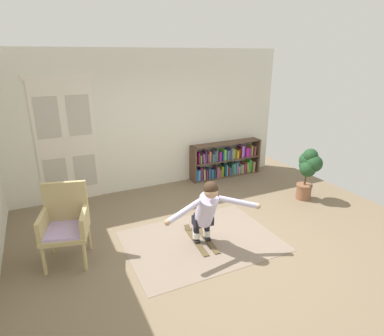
% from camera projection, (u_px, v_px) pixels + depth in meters
% --- Properties ---
extents(ground_plane, '(7.20, 7.20, 0.00)m').
position_uv_depth(ground_plane, '(212.00, 241.00, 5.09)').
color(ground_plane, '#77654D').
extents(back_wall, '(6.00, 0.10, 2.90)m').
position_uv_depth(back_wall, '(154.00, 121.00, 6.82)').
color(back_wall, silver).
rests_on(back_wall, ground).
extents(double_door, '(1.22, 0.05, 2.45)m').
position_uv_depth(double_door, '(67.00, 141.00, 6.12)').
color(double_door, silver).
rests_on(double_door, ground).
extents(rug, '(2.33, 1.71, 0.01)m').
position_uv_depth(rug, '(201.00, 241.00, 5.08)').
color(rug, gray).
rests_on(rug, ground).
extents(bookshelf, '(1.78, 0.30, 0.83)m').
position_uv_depth(bookshelf, '(225.00, 161.00, 7.69)').
color(bookshelf, brown).
rests_on(bookshelf, ground).
extents(wicker_chair, '(0.73, 0.73, 1.10)m').
position_uv_depth(wicker_chair, '(65.00, 222.00, 4.48)').
color(wicker_chair, tan).
rests_on(wicker_chair, ground).
extents(potted_plant, '(0.43, 0.49, 1.05)m').
position_uv_depth(potted_plant, '(309.00, 168.00, 6.34)').
color(potted_plant, brown).
rests_on(potted_plant, ground).
extents(skis_pair, '(0.34, 0.89, 0.07)m').
position_uv_depth(skis_pair, '(201.00, 239.00, 5.10)').
color(skis_pair, brown).
rests_on(skis_pair, rug).
extents(person_skier, '(1.45, 0.68, 1.05)m').
position_uv_depth(person_skier, '(207.00, 209.00, 4.71)').
color(person_skier, white).
rests_on(person_skier, skis_pair).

